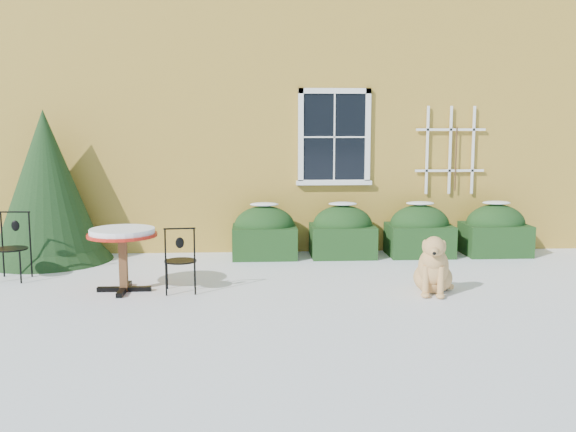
{
  "coord_description": "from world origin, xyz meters",
  "views": [
    {
      "loc": [
        -0.52,
        -7.91,
        2.13
      ],
      "look_at": [
        0.0,
        1.0,
        0.9
      ],
      "focal_mm": 40.0,
      "sensor_mm": 36.0,
      "label": 1
    }
  ],
  "objects": [
    {
      "name": "ground",
      "position": [
        0.0,
        0.0,
        0.0
      ],
      "size": [
        80.0,
        80.0,
        0.0
      ],
      "primitive_type": "plane",
      "color": "white",
      "rests_on": "ground"
    },
    {
      "name": "hedge_row",
      "position": [
        1.65,
        2.55,
        0.4
      ],
      "size": [
        4.95,
        0.8,
        0.91
      ],
      "color": "black",
      "rests_on": "ground"
    },
    {
      "name": "evergreen_shrub",
      "position": [
        -3.78,
        2.48,
        0.97
      ],
      "size": [
        2.0,
        2.0,
        2.42
      ],
      "rotation": [
        0.0,
        0.0,
        0.01
      ],
      "color": "black",
      "rests_on": "ground"
    },
    {
      "name": "patio_chair_near",
      "position": [
        -1.44,
        0.31,
        0.44
      ],
      "size": [
        0.43,
        0.42,
        0.88
      ],
      "rotation": [
        0.0,
        0.0,
        3.24
      ],
      "color": "black",
      "rests_on": "ground"
    },
    {
      "name": "patio_chair_far",
      "position": [
        -3.89,
        1.18,
        0.48
      ],
      "size": [
        0.46,
        0.46,
        0.96
      ],
      "rotation": [
        0.0,
        0.0,
        -0.04
      ],
      "color": "black",
      "rests_on": "ground"
    },
    {
      "name": "bistro_table",
      "position": [
        -2.19,
        0.4,
        0.7
      ],
      "size": [
        0.9,
        0.9,
        0.84
      ],
      "rotation": [
        0.0,
        0.0,
        0.33
      ],
      "color": "black",
      "rests_on": "ground"
    },
    {
      "name": "house",
      "position": [
        0.0,
        7.0,
        3.22
      ],
      "size": [
        12.4,
        8.4,
        6.4
      ],
      "color": "gold",
      "rests_on": "ground"
    },
    {
      "name": "dog",
      "position": [
        1.82,
        0.05,
        0.32
      ],
      "size": [
        0.63,
        0.85,
        0.8
      ],
      "rotation": [
        0.0,
        0.0,
        -0.27
      ],
      "color": "tan",
      "rests_on": "ground"
    }
  ]
}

